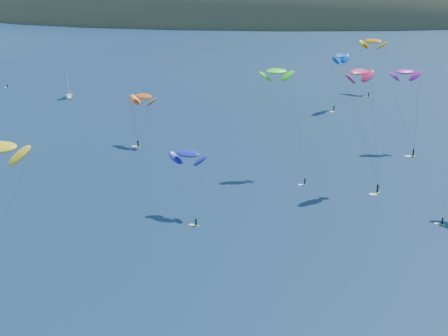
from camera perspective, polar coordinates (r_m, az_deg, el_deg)
island at (r=606.10m, az=6.85°, el=12.84°), size 730.00×300.00×210.00m
sailboat at (r=239.59m, az=-14.01°, el=6.47°), size 7.90×6.96×9.44m
kitesurfer_1 at (r=172.63m, az=-7.39°, el=6.51°), size 9.00×8.37×15.61m
kitesurfer_3 at (r=146.78m, az=4.85°, el=8.80°), size 11.34×13.13×26.35m
kitesurfer_4 at (r=215.74m, az=10.61°, el=10.07°), size 8.93×9.96×20.73m
kitesurfer_6 at (r=172.53m, az=16.24°, el=8.43°), size 8.44×10.70×23.06m
kitesurfer_9 at (r=138.07m, az=12.29°, el=8.54°), size 9.90×9.17×28.20m
kitesurfer_10 at (r=123.98m, az=-3.32°, el=1.33°), size 8.54×10.97×14.46m
kitesurfer_11 at (r=246.76m, az=13.47°, el=11.23°), size 10.89×15.44×22.20m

